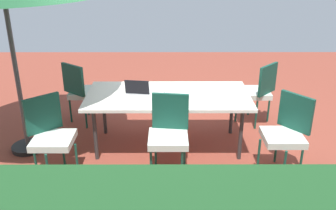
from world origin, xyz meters
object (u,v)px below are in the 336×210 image
(dining_table, at_px, (168,98))
(chair_north, at_px, (169,132))
(chair_southwest, at_px, (258,90))
(cup, at_px, (167,94))
(chair_northeast, at_px, (50,134))
(chair_northwest, at_px, (286,131))
(laptop, at_px, (138,90))
(chair_southeast, at_px, (82,90))

(dining_table, distance_m, chair_north, 0.70)
(chair_southwest, height_order, cup, chair_southwest)
(chair_northeast, distance_m, chair_southwest, 3.11)
(chair_southwest, bearing_deg, dining_table, -17.66)
(chair_northeast, bearing_deg, chair_northwest, -39.29)
(cup, bearing_deg, laptop, -21.06)
(chair_north, distance_m, cup, 0.63)
(chair_northeast, distance_m, chair_north, 1.39)
(chair_southeast, relative_size, cup, 11.06)
(chair_northwest, height_order, chair_north, same)
(dining_table, bearing_deg, chair_northwest, 154.57)
(chair_northeast, xyz_separation_m, chair_southwest, (-2.75, -1.45, 0.00))
(chair_northwest, bearing_deg, dining_table, -155.06)
(chair_northwest, bearing_deg, cup, -150.99)
(chair_southwest, bearing_deg, laptop, -24.16)
(chair_northeast, height_order, chair_north, same)
(chair_southwest, bearing_deg, chair_southeast, -45.71)
(chair_northeast, xyz_separation_m, chair_north, (-1.39, -0.04, 0.00))
(chair_northwest, relative_size, chair_north, 1.00)
(cup, bearing_deg, chair_southeast, -33.21)
(laptop, bearing_deg, chair_southwest, -150.93)
(dining_table, xyz_separation_m, chair_north, (-0.01, 0.68, -0.16))
(chair_northwest, bearing_deg, chair_northeast, -128.38)
(chair_northeast, relative_size, chair_southwest, 1.00)
(laptop, relative_size, cup, 3.95)
(dining_table, relative_size, chair_southwest, 2.20)
(cup, bearing_deg, chair_northwest, 158.64)
(chair_northwest, height_order, cup, chair_northwest)
(chair_northeast, xyz_separation_m, cup, (-1.36, -0.62, 0.25))
(chair_northwest, distance_m, chair_northeast, 2.78)
(chair_southwest, xyz_separation_m, cup, (1.39, 0.83, 0.25))
(chair_northwest, distance_m, laptop, 1.94)
(chair_north, bearing_deg, chair_southeast, 139.74)
(chair_southeast, bearing_deg, chair_northeast, 124.91)
(chair_northeast, height_order, chair_southwest, same)
(chair_southwest, distance_m, chair_north, 1.96)
(chair_north, height_order, cup, chair_north)
(chair_southeast, bearing_deg, chair_southwest, -142.85)
(dining_table, relative_size, cup, 24.36)
(chair_north, bearing_deg, chair_northwest, 7.59)
(chair_southwest, bearing_deg, cup, -14.50)
(chair_southwest, relative_size, cup, 11.06)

